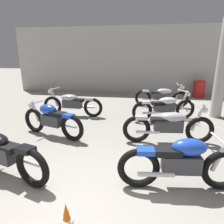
# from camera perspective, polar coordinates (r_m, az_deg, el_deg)

# --- Properties ---
(ground_plane) EXTENTS (60.00, 60.00, 0.00)m
(ground_plane) POSITION_cam_1_polar(r_m,az_deg,el_deg) (2.90, -11.01, -28.57)
(ground_plane) COLOR gray
(back_wall) EXTENTS (13.03, 0.24, 3.60)m
(back_wall) POSITION_cam_1_polar(r_m,az_deg,el_deg) (11.08, 4.97, 14.84)
(back_wall) COLOR #B2B2AD
(back_wall) RESTS_ON ground
(support_pillar) EXTENTS (0.36, 0.36, 3.20)m
(support_pillar) POSITION_cam_1_polar(r_m,az_deg,el_deg) (7.43, 29.64, 10.73)
(support_pillar) COLOR #B2B2AD
(support_pillar) RESTS_ON ground
(motorcycle_left_row_1) EXTENTS (1.91, 0.75, 0.88)m
(motorcycle_left_row_1) POSITION_cam_1_polar(r_m,az_deg,el_deg) (5.25, -17.40, -2.07)
(motorcycle_left_row_1) COLOR black
(motorcycle_left_row_1) RESTS_ON ground
(motorcycle_left_row_2) EXTENTS (2.17, 0.68, 0.97)m
(motorcycle_left_row_2) POSITION_cam_1_polar(r_m,az_deg,el_deg) (6.89, -11.73, 2.53)
(motorcycle_left_row_2) COLOR black
(motorcycle_left_row_2) RESTS_ON ground
(motorcycle_right_row_0) EXTENTS (1.97, 0.54, 0.88)m
(motorcycle_right_row_0) POSITION_cam_1_polar(r_m,az_deg,el_deg) (3.26, 19.90, -13.72)
(motorcycle_right_row_0) COLOR black
(motorcycle_right_row_0) RESTS_ON ground
(motorcycle_right_row_1) EXTENTS (2.17, 0.68, 0.97)m
(motorcycle_right_row_1) POSITION_cam_1_polar(r_m,az_deg,el_deg) (4.81, 16.41, -3.72)
(motorcycle_right_row_1) COLOR black
(motorcycle_right_row_1) RESTS_ON ground
(motorcycle_right_row_2) EXTENTS (2.08, 0.94, 0.97)m
(motorcycle_right_row_2) POSITION_cam_1_polar(r_m,az_deg,el_deg) (6.51, 15.29, 1.49)
(motorcycle_right_row_2) COLOR black
(motorcycle_right_row_2) RESTS_ON ground
(motorcycle_right_row_3) EXTENTS (2.17, 0.68, 0.97)m
(motorcycle_right_row_3) POSITION_cam_1_polar(r_m,az_deg,el_deg) (8.27, 14.44, 4.58)
(motorcycle_right_row_3) COLOR black
(motorcycle_right_row_3) RESTS_ON ground
(oil_drum) EXTENTS (0.59, 0.59, 0.85)m
(oil_drum) POSITION_cam_1_polar(r_m,az_deg,el_deg) (10.86, 24.24, 6.18)
(oil_drum) COLOR red
(oil_drum) RESTS_ON ground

